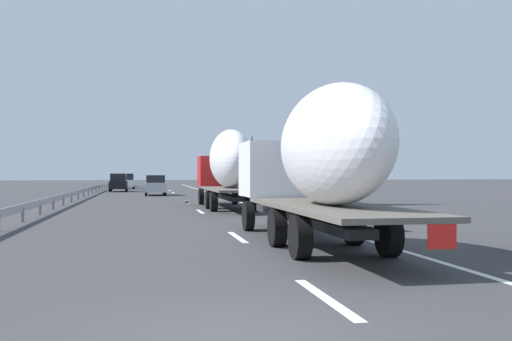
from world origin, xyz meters
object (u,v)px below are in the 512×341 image
(truck_lead, at_px, (228,165))
(car_white_van, at_px, (127,181))
(road_sign, at_px, (230,170))
(truck_trailing, at_px, (317,159))
(car_silver_hatch, at_px, (155,185))
(car_yellow_coupe, at_px, (126,180))
(car_black_suv, at_px, (119,183))

(truck_lead, distance_m, car_white_van, 44.48)
(truck_lead, relative_size, road_sign, 3.77)
(truck_trailing, xyz_separation_m, car_silver_hatch, (38.76, 3.72, -1.47))
(car_yellow_coupe, bearing_deg, car_black_suv, 179.96)
(car_yellow_coupe, relative_size, road_sign, 1.28)
(truck_trailing, xyz_separation_m, car_white_van, (61.72, 6.93, -1.43))
(car_black_suv, distance_m, road_sign, 15.93)
(car_silver_hatch, bearing_deg, truck_lead, -169.95)
(truck_trailing, height_order, road_sign, truck_trailing)
(car_silver_hatch, distance_m, car_white_van, 23.18)
(truck_trailing, relative_size, car_yellow_coupe, 2.91)
(truck_lead, bearing_deg, car_silver_hatch, 10.05)
(car_silver_hatch, xyz_separation_m, car_yellow_coupe, (35.10, 3.76, 0.03))
(car_silver_hatch, relative_size, car_black_suv, 1.07)
(car_black_suv, xyz_separation_m, road_sign, (-11.82, -10.59, 1.36))
(car_white_van, bearing_deg, truck_trailing, -173.60)
(truck_trailing, bearing_deg, car_white_van, 6.40)
(car_silver_hatch, xyz_separation_m, car_black_suv, (11.53, 3.77, 0.05))
(road_sign, bearing_deg, truck_lead, 171.47)
(car_white_van, bearing_deg, car_silver_hatch, -172.04)
(truck_lead, distance_m, car_silver_hatch, 21.34)
(car_black_suv, bearing_deg, car_silver_hatch, -161.88)
(truck_lead, height_order, car_white_van, truck_lead)
(car_black_suv, bearing_deg, road_sign, -138.15)
(car_silver_hatch, distance_m, road_sign, 6.97)
(truck_lead, xyz_separation_m, car_white_van, (43.91, 6.93, -1.51))
(car_white_van, relative_size, car_black_suv, 0.92)
(truck_lead, relative_size, car_white_van, 3.19)
(truck_trailing, height_order, car_silver_hatch, truck_trailing)
(car_silver_hatch, relative_size, road_sign, 1.37)
(car_black_suv, height_order, road_sign, road_sign)
(truck_lead, height_order, car_black_suv, truck_lead)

